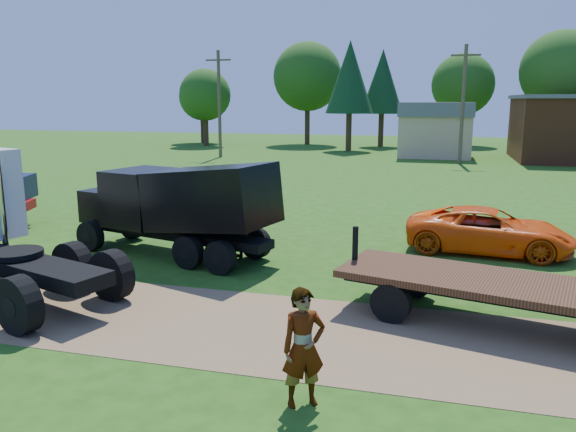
% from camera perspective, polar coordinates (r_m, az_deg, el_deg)
% --- Properties ---
extents(ground, '(140.00, 140.00, 0.00)m').
position_cam_1_polar(ground, '(12.63, -6.59, -10.89)').
color(ground, '#224C10').
rests_on(ground, ground).
extents(dirt_track, '(120.00, 4.20, 0.01)m').
position_cam_1_polar(dirt_track, '(12.62, -6.59, -10.87)').
color(dirt_track, olive).
rests_on(dirt_track, ground).
extents(black_dump_truck, '(7.23, 3.75, 3.07)m').
position_cam_1_polar(black_dump_truck, '(17.77, -11.09, 1.25)').
color(black_dump_truck, black).
rests_on(black_dump_truck, ground).
extents(orange_pickup, '(5.40, 2.89, 1.44)m').
position_cam_1_polar(orange_pickup, '(19.21, 19.78, -1.39)').
color(orange_pickup, '#ED520B').
rests_on(orange_pickup, ground).
extents(flatbed_trailer, '(7.52, 3.85, 1.85)m').
position_cam_1_polar(flatbed_trailer, '(13.04, 21.34, -7.19)').
color(flatbed_trailer, '#341B10').
rests_on(flatbed_trailer, ground).
extents(spectator_a, '(0.85, 0.77, 1.96)m').
position_cam_1_polar(spectator_a, '(9.14, 1.58, -13.22)').
color(spectator_a, '#999999').
rests_on(spectator_a, ground).
extents(spectator_b, '(1.02, 0.85, 1.89)m').
position_cam_1_polar(spectator_b, '(17.61, -4.48, -1.12)').
color(spectator_b, '#999999').
rests_on(spectator_b, ground).
extents(tan_shed, '(6.20, 5.40, 4.70)m').
position_cam_1_polar(tan_shed, '(50.88, 14.72, 8.55)').
color(tan_shed, tan).
rests_on(tan_shed, ground).
extents(utility_poles, '(42.20, 0.28, 9.00)m').
position_cam_1_polar(utility_poles, '(45.85, 17.35, 10.97)').
color(utility_poles, '#4B3A2A').
rests_on(utility_poles, ground).
extents(tree_row, '(55.27, 15.92, 11.67)m').
position_cam_1_polar(tree_row, '(61.42, 16.60, 13.17)').
color(tree_row, '#342815').
rests_on(tree_row, ground).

